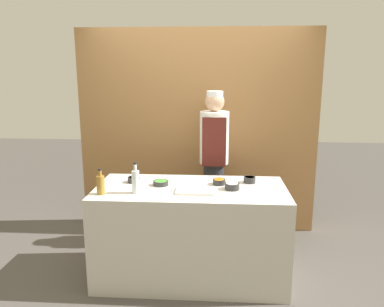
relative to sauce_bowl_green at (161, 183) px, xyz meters
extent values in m
plane|color=#4C4742|center=(0.28, -0.05, -0.90)|extent=(14.00, 14.00, 0.00)
cube|color=olive|center=(0.28, 1.15, 0.30)|extent=(2.82, 0.18, 2.40)
cube|color=beige|center=(0.28, -0.05, -0.46)|extent=(1.74, 0.82, 0.88)
cylinder|color=#2D2D2D|center=(0.00, 0.00, 0.00)|extent=(0.14, 0.14, 0.04)
cylinder|color=green|center=(0.00, 0.00, 0.01)|extent=(0.12, 0.12, 0.01)
cylinder|color=#2D2D2D|center=(0.83, 0.13, 0.01)|extent=(0.11, 0.11, 0.06)
cylinder|color=yellow|center=(0.83, 0.13, 0.02)|extent=(0.09, 0.09, 0.02)
cylinder|color=#2D2D2D|center=(-0.27, 0.08, 0.00)|extent=(0.12, 0.12, 0.05)
cylinder|color=#703384|center=(-0.27, 0.08, 0.02)|extent=(0.10, 0.10, 0.02)
cylinder|color=#2D2D2D|center=(0.54, 0.06, 0.00)|extent=(0.12, 0.12, 0.05)
cylinder|color=orange|center=(0.54, 0.06, 0.02)|extent=(0.10, 0.10, 0.01)
cylinder|color=#2D2D2D|center=(0.66, -0.08, 0.01)|extent=(0.13, 0.13, 0.06)
cylinder|color=silver|center=(0.66, -0.08, 0.03)|extent=(0.11, 0.11, 0.02)
cube|color=white|center=(0.33, -0.18, -0.01)|extent=(0.33, 0.20, 0.02)
cylinder|color=silver|center=(-0.18, -0.24, 0.08)|extent=(0.07, 0.07, 0.20)
cylinder|color=silver|center=(-0.18, -0.24, 0.20)|extent=(0.03, 0.03, 0.06)
cylinder|color=black|center=(-0.18, -0.24, 0.24)|extent=(0.03, 0.03, 0.02)
cylinder|color=olive|center=(-0.48, -0.29, 0.06)|extent=(0.07, 0.07, 0.16)
cylinder|color=olive|center=(-0.48, -0.29, 0.16)|extent=(0.03, 0.03, 0.05)
cylinder|color=black|center=(-0.48, -0.29, 0.20)|extent=(0.03, 0.03, 0.01)
cylinder|color=#28282D|center=(0.49, 0.75, -0.45)|extent=(0.23, 0.23, 0.92)
cylinder|color=white|center=(0.49, 0.75, 0.30)|extent=(0.32, 0.32, 0.57)
cube|color=#561E19|center=(0.49, 0.59, 0.27)|extent=(0.25, 0.02, 0.53)
sphere|color=tan|center=(0.49, 0.75, 0.69)|extent=(0.21, 0.21, 0.21)
cylinder|color=white|center=(0.49, 0.75, 0.77)|extent=(0.18, 0.18, 0.07)
camera|label=1|loc=(0.51, -3.30, 1.02)|focal=35.00mm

